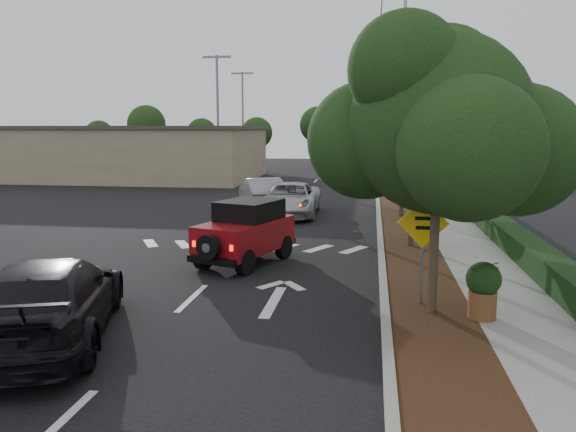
% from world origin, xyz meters
% --- Properties ---
extents(ground, '(120.00, 120.00, 0.00)m').
position_xyz_m(ground, '(0.00, 0.00, 0.00)').
color(ground, black).
rests_on(ground, ground).
extents(curb, '(0.20, 70.00, 0.15)m').
position_xyz_m(curb, '(4.60, 12.00, 0.07)').
color(curb, '#9E9B93').
rests_on(curb, ground).
extents(planting_strip, '(1.80, 70.00, 0.12)m').
position_xyz_m(planting_strip, '(5.60, 12.00, 0.06)').
color(planting_strip, black).
rests_on(planting_strip, ground).
extents(sidewalk, '(2.00, 70.00, 0.12)m').
position_xyz_m(sidewalk, '(7.50, 12.00, 0.06)').
color(sidewalk, gray).
rests_on(sidewalk, ground).
extents(hedge, '(0.80, 70.00, 0.80)m').
position_xyz_m(hedge, '(8.90, 12.00, 0.40)').
color(hedge, black).
rests_on(hedge, ground).
extents(commercial_building, '(22.00, 12.00, 4.00)m').
position_xyz_m(commercial_building, '(-16.00, 30.00, 2.00)').
color(commercial_building, '#83775A').
rests_on(commercial_building, ground).
extents(transmission_tower, '(7.00, 4.00, 28.00)m').
position_xyz_m(transmission_tower, '(6.00, 48.00, 0.00)').
color(transmission_tower, slate).
rests_on(transmission_tower, ground).
extents(street_tree_near, '(3.80, 3.80, 5.92)m').
position_xyz_m(street_tree_near, '(5.60, -0.50, 0.00)').
color(street_tree_near, black).
rests_on(street_tree_near, ground).
extents(street_tree_mid, '(3.20, 3.20, 5.32)m').
position_xyz_m(street_tree_mid, '(5.60, 6.50, 0.00)').
color(street_tree_mid, black).
rests_on(street_tree_mid, ground).
extents(street_tree_far, '(3.40, 3.40, 5.62)m').
position_xyz_m(street_tree_far, '(5.60, 13.00, 0.00)').
color(street_tree_far, black).
rests_on(street_tree_far, ground).
extents(light_pole_a, '(2.00, 0.22, 9.00)m').
position_xyz_m(light_pole_a, '(-6.50, 26.00, 0.00)').
color(light_pole_a, slate).
rests_on(light_pole_a, ground).
extents(light_pole_b, '(2.00, 0.22, 9.00)m').
position_xyz_m(light_pole_b, '(-7.50, 38.00, 0.00)').
color(light_pole_b, slate).
rests_on(light_pole_b, ground).
extents(red_jeep, '(2.66, 3.88, 1.90)m').
position_xyz_m(red_jeep, '(0.56, 3.78, 0.97)').
color(red_jeep, black).
rests_on(red_jeep, ground).
extents(silver_suv_ahead, '(2.61, 5.49, 1.51)m').
position_xyz_m(silver_suv_ahead, '(0.50, 13.12, 0.76)').
color(silver_suv_ahead, '#B1B2B9').
rests_on(silver_suv_ahead, ground).
extents(black_suv_oncoming, '(3.88, 6.00, 1.62)m').
position_xyz_m(black_suv_oncoming, '(-1.86, -3.00, 0.81)').
color(black_suv_oncoming, black).
rests_on(black_suv_oncoming, ground).
extents(silver_sedan_oncoming, '(3.33, 5.12, 1.59)m').
position_xyz_m(silver_sedan_oncoming, '(-1.22, 14.89, 0.80)').
color(silver_sedan_oncoming, '#929599').
rests_on(silver_sedan_oncoming, ground).
extents(parked_suv, '(4.68, 2.99, 1.48)m').
position_xyz_m(parked_suv, '(-9.21, 25.38, 0.74)').
color(parked_suv, '#A0A2A8').
rests_on(parked_suv, ground).
extents(speed_hump_sign, '(1.14, 0.10, 2.43)m').
position_xyz_m(speed_hump_sign, '(5.40, 0.04, 1.68)').
color(speed_hump_sign, slate).
rests_on(speed_hump_sign, ground).
extents(terracotta_planter, '(0.73, 0.73, 1.27)m').
position_xyz_m(terracotta_planter, '(6.60, -0.80, 0.86)').
color(terracotta_planter, brown).
rests_on(terracotta_planter, ground).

